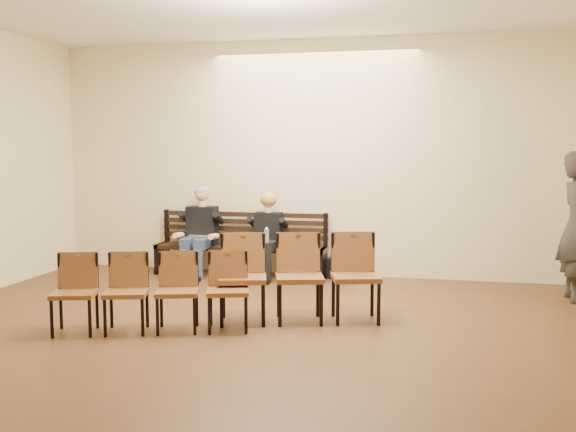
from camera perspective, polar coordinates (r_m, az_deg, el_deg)
name	(u,v)px	position (r m, az deg, el deg)	size (l,w,h in m)	color
ground	(196,398)	(5.13, -8.22, -15.73)	(10.00, 10.00, 0.00)	#55331D
room_walls	(225,72)	(5.55, -5.65, 12.62)	(8.02, 10.01, 3.51)	beige
bench	(240,261)	(9.66, -4.26, -3.97)	(2.60, 0.90, 0.45)	black
seated_man	(200,232)	(9.67, -7.82, -1.39)	(0.55, 0.76, 1.32)	black
seated_woman	(267,240)	(9.37, -1.90, -2.16)	(0.49, 0.67, 1.13)	black
laptop	(197,239)	(9.56, -8.11, -2.07)	(0.31, 0.24, 0.22)	silver
water_bottle	(267,243)	(9.07, -1.91, -2.45)	(0.07, 0.07, 0.22)	silver
bag	(341,268)	(9.45, 4.71, -4.67)	(0.40, 0.28, 0.30)	black
chair_row_front	(299,278)	(7.04, 1.02, -5.53)	(1.75, 0.53, 0.97)	brown
chair_row_back	(152,293)	(6.83, -12.02, -6.67)	(2.00, 0.45, 0.82)	brown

